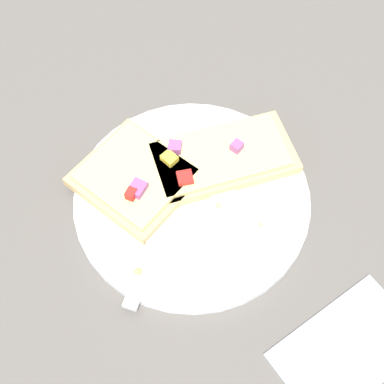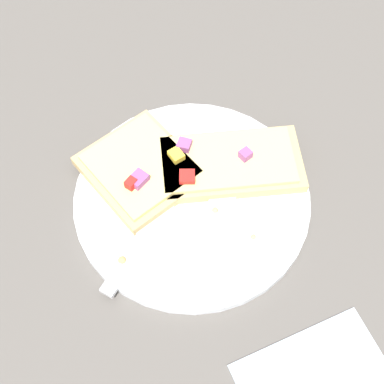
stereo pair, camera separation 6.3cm
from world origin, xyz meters
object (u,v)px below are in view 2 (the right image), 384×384
(fork, at_px, (211,219))
(napkin, at_px, (314,376))
(plate, at_px, (192,199))
(knife, at_px, (147,232))
(pizza_slice_corner, at_px, (141,168))
(pizza_slice_main, at_px, (227,163))

(fork, bearing_deg, napkin, -121.83)
(plate, xyz_separation_m, napkin, (0.03, -0.24, -0.00))
(knife, bearing_deg, fork, -47.69)
(fork, relative_size, napkin, 1.12)
(plate, bearing_deg, knife, -159.98)
(pizza_slice_corner, bearing_deg, knife, 147.80)
(knife, xyz_separation_m, pizza_slice_corner, (0.02, 0.08, 0.01))
(pizza_slice_corner, bearing_deg, napkin, 178.17)
(plate, height_order, knife, knife)
(plate, distance_m, pizza_slice_corner, 0.07)
(pizza_slice_main, distance_m, napkin, 0.26)
(knife, distance_m, pizza_slice_corner, 0.08)
(fork, distance_m, pizza_slice_corner, 0.11)
(fork, relative_size, pizza_slice_main, 0.86)
(knife, relative_size, pizza_slice_main, 0.86)
(knife, bearing_deg, plate, -16.80)
(knife, height_order, pizza_slice_corner, pizza_slice_corner)
(fork, height_order, pizza_slice_main, pizza_slice_main)
(knife, xyz_separation_m, napkin, (0.10, -0.22, -0.01))
(plate, distance_m, pizza_slice_main, 0.06)
(plate, bearing_deg, pizza_slice_main, 20.00)
(pizza_slice_main, bearing_deg, fork, -111.40)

